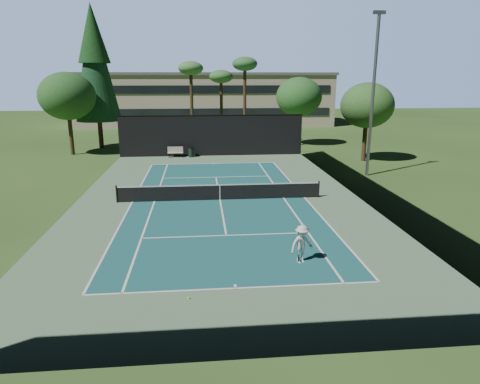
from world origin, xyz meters
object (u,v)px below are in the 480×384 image
object	(u,v)px
tennis_ball_c	(256,186)
trash_bin	(191,152)
tennis_ball_b	(157,185)
tennis_ball_d	(188,181)
player	(302,244)
park_bench	(175,152)
tennis_ball_a	(189,298)
tennis_net	(220,191)

from	to	relation	value
tennis_ball_c	trash_bin	world-z (taller)	trash_bin
tennis_ball_c	tennis_ball_b	bearing A→B (deg)	172.69
trash_bin	tennis_ball_c	bearing A→B (deg)	-68.56
tennis_ball_c	tennis_ball_d	size ratio (longest dim) A/B	1.02
player	park_bench	xyz separation A→B (m)	(-6.53, 25.33, -0.28)
tennis_ball_d	park_bench	bearing A→B (deg)	98.02
tennis_ball_b	trash_bin	xyz separation A→B (m)	(2.29, 11.35, 0.45)
tennis_ball_a	tennis_ball_d	distance (m)	17.69
park_bench	tennis_net	bearing A→B (deg)	-76.99
player	tennis_ball_c	world-z (taller)	player
tennis_ball_c	player	bearing A→B (deg)	-89.16
tennis_ball_a	tennis_net	bearing A→B (deg)	82.22
tennis_ball_b	player	bearing A→B (deg)	-62.31
tennis_ball_c	trash_bin	size ratio (longest dim) A/B	0.07
tennis_net	tennis_ball_d	bearing A→B (deg)	112.29
tennis_ball_d	park_bench	distance (m)	10.43
tennis_net	trash_bin	size ratio (longest dim) A/B	13.65
tennis_ball_b	park_bench	distance (m)	11.47
tennis_ball_b	park_bench	bearing A→B (deg)	86.21
tennis_net	tennis_ball_b	bearing A→B (deg)	136.82
tennis_ball_d	trash_bin	size ratio (longest dim) A/B	0.07
tennis_ball_c	park_bench	distance (m)	13.89
trash_bin	park_bench	bearing A→B (deg)	176.83
tennis_ball_c	tennis_ball_d	world-z (taller)	tennis_ball_c
player	tennis_ball_d	world-z (taller)	player
tennis_ball_a	tennis_ball_d	xyz separation A→B (m)	(-0.42, 17.69, -0.01)
trash_bin	player	bearing A→B (deg)	-78.78
park_bench	trash_bin	size ratio (longest dim) A/B	1.59
tennis_net	tennis_ball_c	distance (m)	4.23
player	tennis_ball_c	bearing A→B (deg)	69.12
trash_bin	tennis_ball_a	bearing A→B (deg)	-89.28
tennis_net	tennis_ball_a	xyz separation A→B (m)	(-1.71, -12.49, -0.52)
tennis_net	tennis_ball_b	world-z (taller)	tennis_net
tennis_net	tennis_ball_b	xyz separation A→B (m)	(-4.34, 4.08, -0.53)
tennis_ball_b	tennis_ball_c	world-z (taller)	same
tennis_ball_b	tennis_ball_d	xyz separation A→B (m)	(2.21, 1.12, -0.00)
tennis_ball_a	trash_bin	distance (m)	27.92
player	tennis_ball_c	xyz separation A→B (m)	(-0.19, 12.98, -0.79)
trash_bin	tennis_net	bearing A→B (deg)	-82.40
park_bench	tennis_ball_b	bearing A→B (deg)	-93.79
tennis_ball_b	trash_bin	bearing A→B (deg)	78.62
player	tennis_ball_a	world-z (taller)	player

